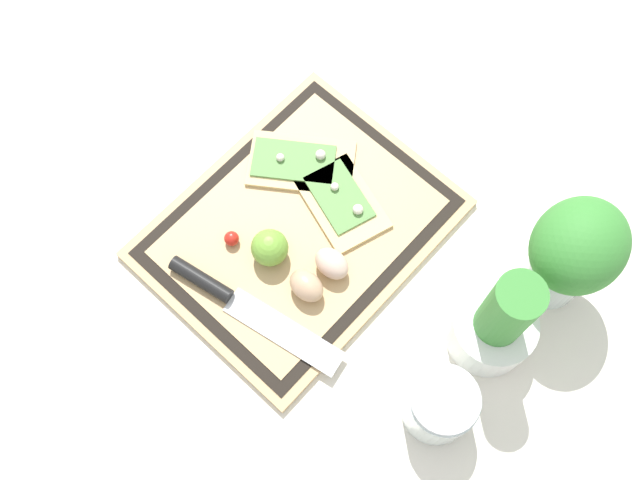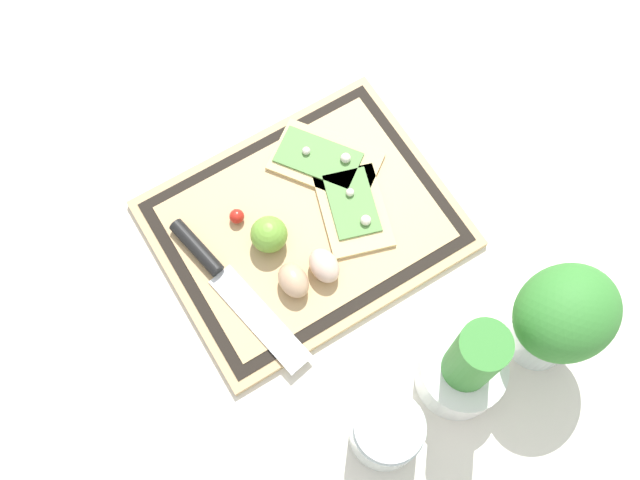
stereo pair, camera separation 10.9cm
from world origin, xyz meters
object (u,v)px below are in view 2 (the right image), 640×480
Objects in this scene: lime at (270,236)px; cherry_tomato_red at (237,216)px; sauce_jar at (386,432)px; knife at (216,269)px; herb_pot at (465,368)px; pizza_slice_near at (324,160)px; egg_brown at (293,281)px; egg_pink at (324,266)px; herb_glass at (560,319)px; pizza_slice_far at (353,209)px.

lime is 2.45× the size of cherry_tomato_red.
sauce_jar is (0.01, 0.32, 0.00)m from lime.
lime is (-0.09, 0.00, 0.02)m from knife.
cherry_tomato_red is at bearing -87.63° from sauce_jar.
sauce_jar is (0.13, 0.01, -0.03)m from herb_pot.
pizza_slice_near is 8.37× the size of cherry_tomato_red.
egg_brown is at bearing 46.02° from pizza_slice_near.
knife is at bearing -55.76° from herb_pot.
lime reaches higher than knife.
egg_brown is at bearing -90.88° from sauce_jar.
lime is at bearing 177.69° from knife.
herb_glass is (-0.21, 0.24, 0.08)m from egg_pink.
knife is 5.20× the size of lime.
sauce_jar is (0.00, 0.25, 0.01)m from egg_brown.
herb_glass is (-0.34, 0.32, 0.10)m from knife.
pizza_slice_far is 0.22m from knife.
herb_glass is (-0.27, 0.38, 0.09)m from cherry_tomato_red.
sauce_jar is at bearing 5.53° from herb_pot.
herb_glass is at bearing 130.08° from egg_pink.
lime is (0.14, 0.07, 0.02)m from pizza_slice_near.
herb_pot is 0.13m from sauce_jar.
cherry_tomato_red is 0.10× the size of herb_pot.
cherry_tomato_red is at bearing -68.40° from herb_pot.
pizza_slice_near is 0.24m from knife.
pizza_slice_near is 0.16m from lime.
egg_brown reaches higher than pizza_slice_far.
herb_glass reaches higher than knife.
herb_glass is (-0.11, 0.39, 0.10)m from pizza_slice_near.
pizza_slice_far is 0.75× the size of herb_pot.
pizza_slice_near and pizza_slice_far have the same top height.
lime is at bearing 28.20° from pizza_slice_near.
sauce_jar is (0.14, 0.30, 0.02)m from pizza_slice_far.
pizza_slice_far reaches higher than cherry_tomato_red.
egg_brown is at bearing -44.22° from herb_glass.
herb_glass reaches higher than egg_brown.
lime is at bearing -59.91° from egg_pink.
knife is 0.48m from herb_glass.
egg_brown is at bearing 86.41° from lime.
pizza_slice_near reaches higher than cherry_tomato_red.
egg_brown is 2.44× the size of cherry_tomato_red.
pizza_slice_near is 0.87× the size of herb_pot.
pizza_slice_far is 2.94× the size of lime.
egg_brown is 1.00× the size of egg_pink.
sauce_jar reaches higher than pizza_slice_near.
sauce_jar is at bearing -0.46° from herb_glass.
pizza_slice_near is 1.16× the size of pizza_slice_far.
sauce_jar is at bearing 104.24° from knife.
egg_pink is at bearing 116.69° from cherry_tomato_red.
pizza_slice_far is 1.58× the size of sauce_jar.
herb_glass is at bearing 111.31° from pizza_slice_far.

